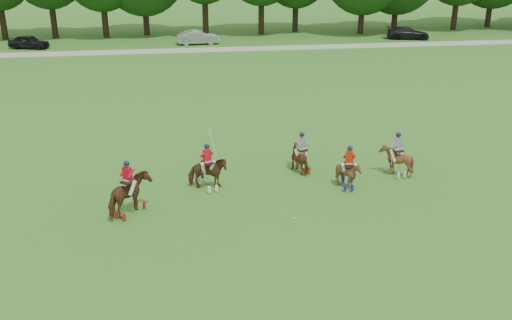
{
  "coord_description": "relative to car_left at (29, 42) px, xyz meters",
  "views": [
    {
      "loc": [
        -3.66,
        -20.45,
        11.33
      ],
      "look_at": [
        -0.2,
        4.2,
        1.4
      ],
      "focal_mm": 40.0,
      "sensor_mm": 36.0,
      "label": 1
    }
  ],
  "objects": [
    {
      "name": "polo_red_b",
      "position": [
        16.48,
        -38.16,
        0.1
      ],
      "size": [
        1.89,
        1.76,
        2.81
      ],
      "color": "#512D15",
      "rests_on": "ground"
    },
    {
      "name": "polo_red_a",
      "position": [
        12.99,
        -40.34,
        0.21
      ],
      "size": [
        2.04,
        2.28,
        2.48
      ],
      "color": "#512D15",
      "rests_on": "ground"
    },
    {
      "name": "polo_stripe_b",
      "position": [
        25.89,
        -37.8,
        0.1
      ],
      "size": [
        1.52,
        1.64,
        2.26
      ],
      "color": "#512D15",
      "rests_on": "ground"
    },
    {
      "name": "polo_stripe_a",
      "position": [
        21.3,
        -36.68,
        0.04
      ],
      "size": [
        1.31,
        1.78,
        2.11
      ],
      "color": "#512D15",
      "rests_on": "ground"
    },
    {
      "name": "car_mid",
      "position": [
        17.75,
        0.0,
        0.04
      ],
      "size": [
        4.63,
        1.83,
        1.5
      ],
      "primitive_type": "imported",
      "rotation": [
        0.0,
        0.0,
        1.62
      ],
      "color": "#A3A3A8",
      "rests_on": "ground"
    },
    {
      "name": "car_right",
      "position": [
        41.73,
        0.0,
        -0.02
      ],
      "size": [
        5.08,
        2.99,
        1.38
      ],
      "primitive_type": "imported",
      "rotation": [
        0.0,
        0.0,
        1.34
      ],
      "color": "black",
      "rests_on": "ground"
    },
    {
      "name": "polo_red_c",
      "position": [
        23.09,
        -38.95,
        0.04
      ],
      "size": [
        1.34,
        1.45,
        2.12
      ],
      "color": "#512D15",
      "rests_on": "ground"
    },
    {
      "name": "ground",
      "position": [
        18.96,
        -42.5,
        -0.71
      ],
      "size": [
        180.0,
        180.0,
        0.0
      ],
      "primitive_type": "plane",
      "color": "#2C651C",
      "rests_on": "ground"
    },
    {
      "name": "polo_ball",
      "position": [
        19.91,
        -41.79,
        -0.66
      ],
      "size": [
        0.09,
        0.09,
        0.09
      ],
      "primitive_type": "sphere",
      "color": "white",
      "rests_on": "ground"
    },
    {
      "name": "car_left",
      "position": [
        0.0,
        0.0,
        0.0
      ],
      "size": [
        4.46,
        2.75,
        1.42
      ],
      "primitive_type": "imported",
      "rotation": [
        0.0,
        0.0,
        1.29
      ],
      "color": "black",
      "rests_on": "ground"
    },
    {
      "name": "boundary_rail",
      "position": [
        18.96,
        -4.5,
        -0.49
      ],
      "size": [
        120.0,
        0.1,
        0.44
      ],
      "primitive_type": "cube",
      "color": "white",
      "rests_on": "ground"
    }
  ]
}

